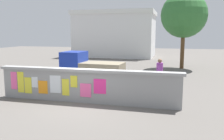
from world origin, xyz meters
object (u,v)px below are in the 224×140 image
motorcycle (147,87)px  bicycle_near (39,85)px  person_walking (160,71)px  auto_rickshaw_truck (90,68)px  tree_roadside (184,15)px

motorcycle → bicycle_near: (-5.26, -0.60, -0.10)m
motorcycle → person_walking: (0.49, 1.65, 0.52)m
auto_rickshaw_truck → person_walking: size_ratio=2.27×
auto_rickshaw_truck → person_walking: bearing=-7.6°
motorcycle → bicycle_near: bearing=-173.5°
bicycle_near → tree_roadside: 13.22m
motorcycle → person_walking: 1.80m
auto_rickshaw_truck → bicycle_near: (-1.67, -2.79, -0.54)m
person_walking → tree_roadside: (1.38, 8.13, 3.40)m
motorcycle → bicycle_near: size_ratio=1.11×
motorcycle → person_walking: person_walking is taller
bicycle_near → tree_roadside: (7.13, 10.38, 4.02)m
motorcycle → tree_roadside: tree_roadside is taller
tree_roadside → motorcycle: bearing=-100.8°
motorcycle → bicycle_near: 5.30m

